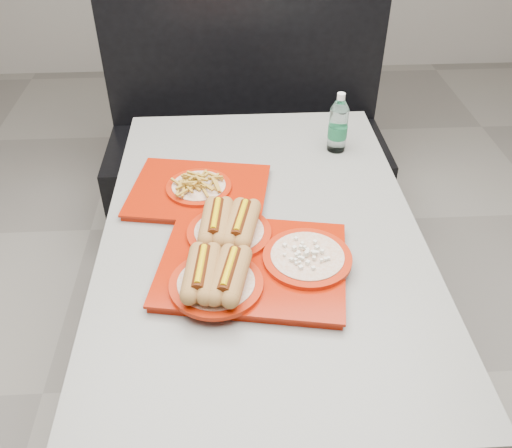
{
  "coord_description": "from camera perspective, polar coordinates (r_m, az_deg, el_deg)",
  "views": [
    {
      "loc": [
        -0.09,
        -1.22,
        1.72
      ],
      "look_at": [
        -0.02,
        -0.09,
        0.83
      ],
      "focal_mm": 38.0,
      "sensor_mm": 36.0,
      "label": 1
    }
  ],
  "objects": [
    {
      "name": "water_bottle",
      "position": [
        1.89,
        8.64,
        10.17
      ],
      "size": [
        0.07,
        0.07,
        0.21
      ],
      "rotation": [
        0.0,
        0.0,
        0.22
      ],
      "color": "silver",
      "rests_on": "diner_table"
    },
    {
      "name": "diner_table",
      "position": [
        1.66,
        0.54,
        -4.64
      ],
      "size": [
        0.92,
        1.42,
        0.75
      ],
      "color": "black",
      "rests_on": "ground"
    },
    {
      "name": "ground",
      "position": [
        2.11,
        0.44,
        -16.39
      ],
      "size": [
        6.0,
        6.0,
        0.0
      ],
      "primitive_type": "plane",
      "color": "gray",
      "rests_on": "ground"
    },
    {
      "name": "tray_near",
      "position": [
        1.4,
        -1.15,
        -3.48
      ],
      "size": [
        0.53,
        0.45,
        0.1
      ],
      "rotation": [
        0.0,
        0.0,
        -0.18
      ],
      "color": "#971704",
      "rests_on": "diner_table"
    },
    {
      "name": "tray_far",
      "position": [
        1.67,
        -6.02,
        3.73
      ],
      "size": [
        0.46,
        0.39,
        0.08
      ],
      "rotation": [
        0.0,
        0.0,
        -0.17
      ],
      "color": "#971704",
      "rests_on": "diner_table"
    },
    {
      "name": "booth_bench",
      "position": [
        2.66,
        -1.03,
        8.59
      ],
      "size": [
        1.3,
        0.57,
        1.35
      ],
      "color": "black",
      "rests_on": "ground"
    }
  ]
}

